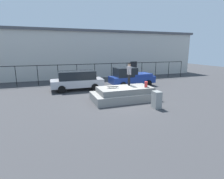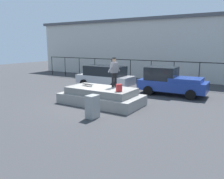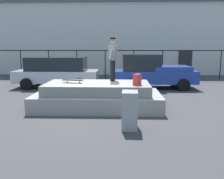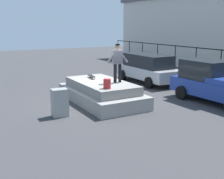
{
  "view_description": "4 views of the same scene",
  "coord_description": "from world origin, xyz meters",
  "px_view_note": "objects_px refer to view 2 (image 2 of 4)",
  "views": [
    {
      "loc": [
        -4.95,
        -11.61,
        3.65
      ],
      "look_at": [
        -0.39,
        1.15,
        0.59
      ],
      "focal_mm": 28.68,
      "sensor_mm": 36.0,
      "label": 1
    },
    {
      "loc": [
        7.52,
        -10.7,
        3.37
      ],
      "look_at": [
        0.14,
        1.33,
        0.62
      ],
      "focal_mm": 36.85,
      "sensor_mm": 36.0,
      "label": 2
    },
    {
      "loc": [
        1.06,
        -9.08,
        2.34
      ],
      "look_at": [
        0.7,
        1.4,
        0.46
      ],
      "focal_mm": 39.03,
      "sensor_mm": 36.0,
      "label": 3
    },
    {
      "loc": [
        11.76,
        -5.89,
        3.48
      ],
      "look_at": [
        -0.31,
        0.86,
        0.39
      ],
      "focal_mm": 46.64,
      "sensor_mm": 36.0,
      "label": 4
    }
  ],
  "objects_px": {
    "skateboarder": "(114,70)",
    "skateboard": "(87,84)",
    "car_silver_hatchback_near": "(105,76)",
    "car_blue_pickup_mid": "(170,81)",
    "backpack": "(119,88)",
    "utility_box": "(92,107)"
  },
  "relations": [
    {
      "from": "skateboarder",
      "to": "utility_box",
      "type": "xyz_separation_m",
      "value": [
        0.57,
        -2.91,
        -1.4
      ]
    },
    {
      "from": "skateboard",
      "to": "car_blue_pickup_mid",
      "type": "xyz_separation_m",
      "value": [
        3.55,
        4.58,
        -0.14
      ]
    },
    {
      "from": "car_blue_pickup_mid",
      "to": "utility_box",
      "type": "height_order",
      "value": "car_blue_pickup_mid"
    },
    {
      "from": "skateboarder",
      "to": "car_silver_hatchback_near",
      "type": "distance_m",
      "value": 5.33
    },
    {
      "from": "skateboarder",
      "to": "skateboard",
      "type": "height_order",
      "value": "skateboarder"
    },
    {
      "from": "backpack",
      "to": "utility_box",
      "type": "height_order",
      "value": "backpack"
    },
    {
      "from": "skateboard",
      "to": "car_silver_hatchback_near",
      "type": "height_order",
      "value": "car_silver_hatchback_near"
    },
    {
      "from": "car_blue_pickup_mid",
      "to": "utility_box",
      "type": "relative_size",
      "value": 4.19
    },
    {
      "from": "car_silver_hatchback_near",
      "to": "backpack",
      "type": "bearing_deg",
      "value": -50.32
    },
    {
      "from": "skateboard",
      "to": "backpack",
      "type": "distance_m",
      "value": 2.44
    },
    {
      "from": "skateboarder",
      "to": "backpack",
      "type": "relative_size",
      "value": 4.26
    },
    {
      "from": "skateboarder",
      "to": "car_silver_hatchback_near",
      "type": "height_order",
      "value": "skateboarder"
    },
    {
      "from": "car_silver_hatchback_near",
      "to": "car_blue_pickup_mid",
      "type": "relative_size",
      "value": 1.03
    },
    {
      "from": "skateboarder",
      "to": "skateboard",
      "type": "relative_size",
      "value": 2.12
    },
    {
      "from": "backpack",
      "to": "utility_box",
      "type": "distance_m",
      "value": 2.03
    },
    {
      "from": "backpack",
      "to": "car_silver_hatchback_near",
      "type": "bearing_deg",
      "value": 75.05
    },
    {
      "from": "backpack",
      "to": "car_silver_hatchback_near",
      "type": "height_order",
      "value": "car_silver_hatchback_near"
    },
    {
      "from": "car_blue_pickup_mid",
      "to": "utility_box",
      "type": "xyz_separation_m",
      "value": [
        -1.48,
        -6.91,
        -0.38
      ]
    },
    {
      "from": "skateboarder",
      "to": "skateboard",
      "type": "xyz_separation_m",
      "value": [
        -1.5,
        -0.57,
        -0.88
      ]
    },
    {
      "from": "skateboarder",
      "to": "car_blue_pickup_mid",
      "type": "height_order",
      "value": "skateboarder"
    },
    {
      "from": "car_blue_pickup_mid",
      "to": "utility_box",
      "type": "bearing_deg",
      "value": -102.07
    },
    {
      "from": "skateboarder",
      "to": "car_blue_pickup_mid",
      "type": "distance_m",
      "value": 4.61
    }
  ]
}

